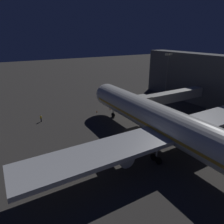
{
  "coord_description": "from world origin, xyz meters",
  "views": [
    {
      "loc": [
        26.0,
        33.3,
        20.72
      ],
      "look_at": [
        3.0,
        -5.93,
        3.5
      ],
      "focal_mm": 32.45,
      "sensor_mm": 36.0,
      "label": 1
    }
  ],
  "objects_px": {
    "airliner_at_gate": "(179,130)",
    "traffic_cone_nose_port": "(110,109)",
    "apron_floodlight_mast": "(167,72)",
    "jet_bridge": "(166,98)",
    "traffic_cone_nose_starboard": "(97,111)",
    "ground_crew_near_nose_gear": "(41,118)"
  },
  "relations": [
    {
      "from": "airliner_at_gate",
      "to": "ground_crew_near_nose_gear",
      "type": "distance_m",
      "value": 34.3
    },
    {
      "from": "airliner_at_gate",
      "to": "apron_floodlight_mast",
      "type": "relative_size",
      "value": 3.88
    },
    {
      "from": "apron_floodlight_mast",
      "to": "traffic_cone_nose_port",
      "type": "height_order",
      "value": "apron_floodlight_mast"
    },
    {
      "from": "airliner_at_gate",
      "to": "apron_floodlight_mast",
      "type": "bearing_deg",
      "value": -131.14
    },
    {
      "from": "apron_floodlight_mast",
      "to": "traffic_cone_nose_port",
      "type": "bearing_deg",
      "value": 3.1
    },
    {
      "from": "airliner_at_gate",
      "to": "ground_crew_near_nose_gear",
      "type": "relative_size",
      "value": 33.49
    },
    {
      "from": "traffic_cone_nose_port",
      "to": "traffic_cone_nose_starboard",
      "type": "bearing_deg",
      "value": 0.0
    },
    {
      "from": "traffic_cone_nose_starboard",
      "to": "traffic_cone_nose_port",
      "type": "bearing_deg",
      "value": 180.0
    },
    {
      "from": "jet_bridge",
      "to": "apron_floodlight_mast",
      "type": "distance_m",
      "value": 19.65
    },
    {
      "from": "airliner_at_gate",
      "to": "traffic_cone_nose_port",
      "type": "xyz_separation_m",
      "value": [
        -2.2,
        -27.93,
        -5.14
      ]
    },
    {
      "from": "jet_bridge",
      "to": "ground_crew_near_nose_gear",
      "type": "bearing_deg",
      "value": -25.07
    },
    {
      "from": "jet_bridge",
      "to": "traffic_cone_nose_port",
      "type": "xyz_separation_m",
      "value": [
        9.81,
        -12.59,
        -5.23
      ]
    },
    {
      "from": "airliner_at_gate",
      "to": "apron_floodlight_mast",
      "type": "height_order",
      "value": "airliner_at_gate"
    },
    {
      "from": "airliner_at_gate",
      "to": "traffic_cone_nose_port",
      "type": "relative_size",
      "value": 107.17
    },
    {
      "from": "airliner_at_gate",
      "to": "ground_crew_near_nose_gear",
      "type": "bearing_deg",
      "value": -58.99
    },
    {
      "from": "airliner_at_gate",
      "to": "traffic_cone_nose_starboard",
      "type": "distance_m",
      "value": 28.49
    },
    {
      "from": "jet_bridge",
      "to": "ground_crew_near_nose_gear",
      "type": "relative_size",
      "value": 12.74
    },
    {
      "from": "ground_crew_near_nose_gear",
      "to": "traffic_cone_nose_port",
      "type": "xyz_separation_m",
      "value": [
        -19.72,
        1.22,
        -0.69
      ]
    },
    {
      "from": "jet_bridge",
      "to": "traffic_cone_nose_port",
      "type": "height_order",
      "value": "jet_bridge"
    },
    {
      "from": "ground_crew_near_nose_gear",
      "to": "traffic_cone_nose_starboard",
      "type": "height_order",
      "value": "ground_crew_near_nose_gear"
    },
    {
      "from": "airliner_at_gate",
      "to": "traffic_cone_nose_starboard",
      "type": "xyz_separation_m",
      "value": [
        2.2,
        -27.93,
        -5.14
      ]
    },
    {
      "from": "jet_bridge",
      "to": "traffic_cone_nose_starboard",
      "type": "xyz_separation_m",
      "value": [
        14.21,
        -12.59,
        -5.23
      ]
    }
  ]
}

